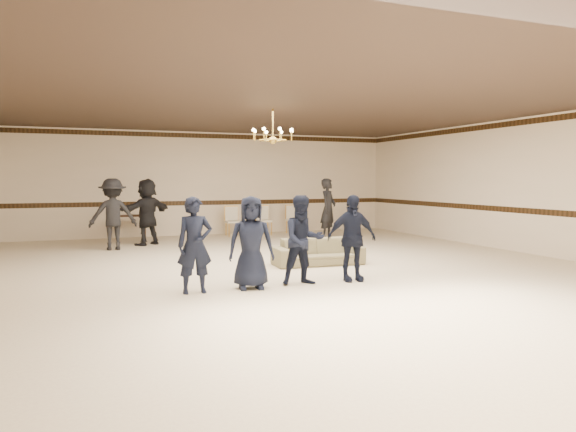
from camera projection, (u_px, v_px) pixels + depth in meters
name	position (u px, v px, depth m)	size (l,w,h in m)	color
room	(291.00, 187.00, 10.25)	(12.01, 14.01, 3.21)	beige
chair_rail	(209.00, 203.00, 16.79)	(12.00, 0.02, 0.14)	#341F0F
crown_molding	(208.00, 136.00, 16.64)	(12.00, 0.02, 0.14)	#341F0F
chandelier	(273.00, 124.00, 11.09)	(0.94, 0.94, 0.89)	gold
boy_a	(195.00, 245.00, 8.18)	(0.54, 0.35, 1.48)	black
boy_b	(251.00, 242.00, 8.50)	(0.72, 0.47, 1.48)	black
boy_c	(303.00, 240.00, 8.83)	(0.72, 0.56, 1.48)	black
boy_d	(352.00, 238.00, 9.15)	(0.87, 0.36, 1.48)	black
settee	(318.00, 252.00, 10.92)	(1.83, 0.71, 0.53)	#71674B
adult_left	(113.00, 214.00, 13.15)	(1.14, 0.65, 1.76)	black
adult_mid	(147.00, 212.00, 14.12)	(1.63, 0.52, 1.76)	black
adult_right	(328.00, 209.00, 15.60)	(0.64, 0.42, 1.76)	black
banquet_chair_left	(233.00, 221.00, 16.33)	(0.44, 0.44, 0.90)	beige
banquet_chair_mid	(264.00, 221.00, 16.69)	(0.44, 0.44, 0.90)	beige
banquet_chair_right	(294.00, 220.00, 17.06)	(0.44, 0.44, 0.90)	beige
console_table	(131.00, 227.00, 15.44)	(0.85, 0.36, 0.72)	#321C10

